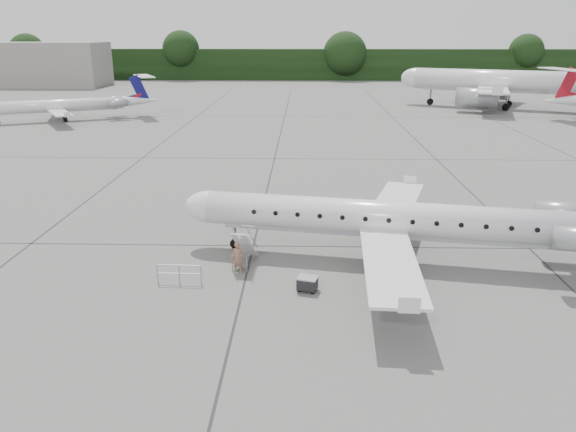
# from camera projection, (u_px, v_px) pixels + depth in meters

# --- Properties ---
(ground) EXTENTS (320.00, 320.00, 0.00)m
(ground) POSITION_uv_depth(u_px,v_px,m) (356.00, 290.00, 27.44)
(ground) COLOR #5F5F5D
(ground) RESTS_ON ground
(treeline) EXTENTS (260.00, 4.00, 8.00)m
(treeline) POSITION_uv_depth(u_px,v_px,m) (314.00, 65.00, 149.74)
(treeline) COLOR black
(treeline) RESTS_ON ground
(terminal_building) EXTENTS (40.00, 14.00, 10.00)m
(terminal_building) POSITION_uv_depth(u_px,v_px,m) (19.00, 64.00, 132.31)
(terminal_building) COLOR gray
(terminal_building) RESTS_ON ground
(main_regional_jet) EXTENTS (29.33, 23.36, 6.77)m
(main_regional_jet) POSITION_uv_depth(u_px,v_px,m) (393.00, 202.00, 29.98)
(main_regional_jet) COLOR silver
(main_regional_jet) RESTS_ON ground
(airstair) EXTENTS (1.23, 2.36, 2.12)m
(airstair) POSITION_uv_depth(u_px,v_px,m) (245.00, 246.00, 30.23)
(airstair) COLOR silver
(airstair) RESTS_ON ground
(passenger) EXTENTS (0.66, 0.46, 1.73)m
(passenger) POSITION_uv_depth(u_px,v_px,m) (238.00, 258.00, 29.11)
(passenger) COLOR brown
(passenger) RESTS_ON ground
(safety_railing) EXTENTS (2.20, 0.16, 1.00)m
(safety_railing) POSITION_uv_depth(u_px,v_px,m) (179.00, 275.00, 27.99)
(safety_railing) COLOR gray
(safety_railing) RESTS_ON ground
(baggage_cart) EXTENTS (1.07, 0.96, 0.79)m
(baggage_cart) POSITION_uv_depth(u_px,v_px,m) (307.00, 283.00, 27.24)
(baggage_cart) COLOR black
(baggage_cart) RESTS_ON ground
(bg_narrowbody) EXTENTS (41.93, 36.93, 12.49)m
(bg_narrowbody) POSITION_uv_depth(u_px,v_px,m) (500.00, 70.00, 91.97)
(bg_narrowbody) COLOR silver
(bg_narrowbody) RESTS_ON ground
(bg_regional_left) EXTENTS (28.18, 25.06, 6.10)m
(bg_regional_left) POSITION_uv_depth(u_px,v_px,m) (56.00, 100.00, 79.25)
(bg_regional_left) COLOR silver
(bg_regional_left) RESTS_ON ground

